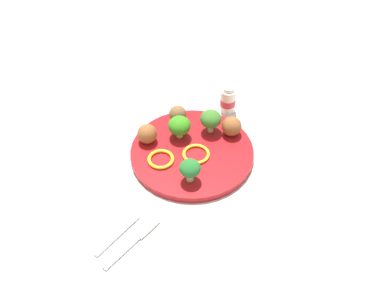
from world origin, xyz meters
name	(u,v)px	position (x,y,z in m)	size (l,w,h in m)	color
ground_plane	(192,155)	(0.00, 0.00, 0.00)	(4.00, 4.00, 0.00)	#B2B2AD
plate	(192,153)	(0.00, 0.00, 0.01)	(0.28, 0.28, 0.02)	maroon
broccoli_floret_far_rim	(209,119)	(0.08, 0.00, 0.05)	(0.05, 0.05, 0.06)	#A0CC6C
broccoli_floret_mid_right	(190,169)	(-0.08, -0.05, 0.05)	(0.05, 0.05, 0.05)	#A6C16D
broccoli_floret_near_rim	(179,126)	(0.02, 0.05, 0.05)	(0.05, 0.05, 0.05)	#A8CD70
meatball_mid_right	(178,114)	(0.06, 0.08, 0.04)	(0.04, 0.04, 0.04)	brown
meatball_mid_left	(147,134)	(-0.03, 0.10, 0.04)	(0.05, 0.05, 0.05)	brown
meatball_back_left	(232,126)	(0.10, -0.05, 0.04)	(0.05, 0.05, 0.05)	brown
pepper_ring_near_rim	(161,159)	(-0.06, 0.04, 0.02)	(0.06, 0.06, 0.01)	yellow
pepper_ring_back_right	(196,154)	(-0.01, -0.02, 0.02)	(0.06, 0.06, 0.01)	yellow
napkin	(124,239)	(-0.26, -0.02, 0.00)	(0.17, 0.12, 0.01)	white
fork	(120,231)	(-0.26, 0.00, 0.01)	(0.12, 0.03, 0.01)	silver
knife	(134,240)	(-0.26, -0.04, 0.01)	(0.15, 0.03, 0.01)	silver
yogurt_bottle	(228,100)	(0.18, 0.01, 0.03)	(0.04, 0.04, 0.07)	white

